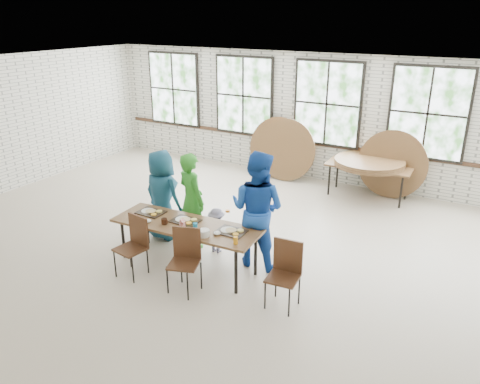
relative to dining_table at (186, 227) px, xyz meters
The scene contains 13 objects.
room 5.12m from the dining_table, 84.98° to the left, with size 12.00×12.00×12.00m.
dining_table is the anchor object (origin of this frame).
chair_near_left 0.82m from the dining_table, 135.08° to the right, with size 0.48×0.46×0.95m.
chair_near_right 0.66m from the dining_table, 55.51° to the right, with size 0.53×0.52×0.95m.
chair_spare 1.80m from the dining_table, ahead, with size 0.45×0.44×0.95m.
adult_teal 1.19m from the dining_table, 146.65° to the left, with size 0.80×0.52×1.64m, color #194F5F.
adult_green 0.75m from the dining_table, 118.36° to the left, with size 0.61×0.40×1.68m, color #2A8323.
toddler 0.73m from the dining_table, 77.30° to the left, with size 0.51×0.29×0.79m, color #181239.
adult_blue 1.15m from the dining_table, 35.34° to the left, with size 0.92×0.72×1.90m, color #1748A7.
storage_table 4.73m from the dining_table, 69.38° to the left, with size 1.82×0.80×0.74m.
tabletop_clutter 0.14m from the dining_table, 15.48° to the right, with size 2.03×0.57×0.11m.
round_tops_stacked 4.73m from the dining_table, 69.38° to the left, with size 1.50×1.50×0.13m.
round_tops_leaning 4.70m from the dining_table, 85.86° to the left, with size 4.26×0.42×1.50m.
Camera 1 is at (3.61, -5.89, 3.85)m, focal length 35.00 mm.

